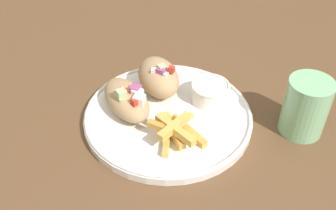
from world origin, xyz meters
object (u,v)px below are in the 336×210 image
pita_sandwich_near (127,99)px  sauce_ramekin (210,91)px  water_glass (305,109)px  plate (168,116)px  fries_pile (175,129)px  pita_sandwich_far (159,77)px

pita_sandwich_near → sauce_ramekin: 0.15m
water_glass → pita_sandwich_near: bearing=-140.2°
pita_sandwich_near → plate: bearing=52.2°
water_glass → sauce_ramekin: bearing=-155.8°
plate → water_glass: size_ratio=2.92×
plate → fries_pile: 0.06m
sauce_ramekin → water_glass: (0.15, 0.07, 0.01)m
plate → water_glass: water_glass is taller
fries_pile → pita_sandwich_far: bearing=149.6°
pita_sandwich_near → sauce_ramekin: bearing=71.0°
pita_sandwich_near → fries_pile: (0.11, 0.01, -0.01)m
pita_sandwich_near → sauce_ramekin: size_ratio=1.94×
sauce_ramekin → plate: bearing=-107.1°
plate → fries_pile: size_ratio=2.84×
plate → pita_sandwich_near: size_ratio=2.17×
fries_pile → water_glass: water_glass is taller
pita_sandwich_far → fries_pile: bearing=-7.8°
fries_pile → water_glass: size_ratio=1.03×
pita_sandwich_far → water_glass: size_ratio=1.24×
plate → water_glass: (0.17, 0.15, 0.04)m
pita_sandwich_near → pita_sandwich_far: pita_sandwich_far is taller
pita_sandwich_far → sauce_ramekin: bearing=52.0°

